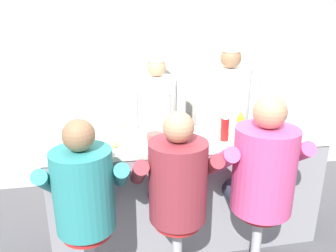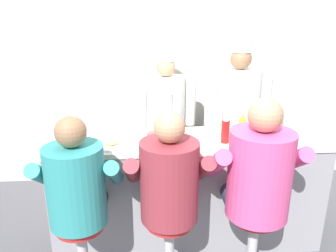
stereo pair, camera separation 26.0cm
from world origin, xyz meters
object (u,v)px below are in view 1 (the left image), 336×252
(cup_stack_steel, at_px, (166,113))
(diner_seated_teal, at_px, (85,194))
(cook_in_whites_far, at_px, (228,111))
(breakfast_plate, at_px, (113,147))
(diner_seated_maroon, at_px, (177,185))
(ketchup_bottle_red, at_px, (225,127))
(cook_in_whites_near, at_px, (157,116))
(mustard_bottle_yellow, at_px, (240,125))
(diner_seated_pink, at_px, (261,172))
(napkin_dispenser_chrome, at_px, (276,131))
(cereal_bowl, at_px, (155,137))
(hot_sauce_bottle_orange, at_px, (276,126))
(water_pitcher_clear, at_px, (212,121))
(coffee_mug_tan, at_px, (182,135))

(cup_stack_steel, bearing_deg, diner_seated_teal, -134.06)
(diner_seated_teal, xyz_separation_m, cook_in_whites_far, (1.42, 1.24, 0.13))
(breakfast_plate, height_order, diner_seated_maroon, diner_seated_maroon)
(ketchup_bottle_red, xyz_separation_m, diner_seated_teal, (-1.08, -0.42, -0.25))
(cup_stack_steel, relative_size, cook_in_whites_near, 0.21)
(mustard_bottle_yellow, relative_size, cook_in_whites_near, 0.14)
(ketchup_bottle_red, distance_m, diner_seated_pink, 0.48)
(napkin_dispenser_chrome, distance_m, diner_seated_pink, 0.52)
(breakfast_plate, bearing_deg, cook_in_whites_near, 64.29)
(breakfast_plate, distance_m, cereal_bowl, 0.37)
(hot_sauce_bottle_orange, xyz_separation_m, cook_in_whites_near, (-0.87, 0.93, -0.14))
(breakfast_plate, bearing_deg, napkin_dispenser_chrome, -0.18)
(mustard_bottle_yellow, bearing_deg, cereal_bowl, 174.04)
(mustard_bottle_yellow, distance_m, cook_in_whites_near, 1.12)
(cup_stack_steel, relative_size, diner_seated_pink, 0.24)
(water_pitcher_clear, xyz_separation_m, cup_stack_steel, (-0.38, 0.10, 0.06))
(ketchup_bottle_red, height_order, cook_in_whites_near, cook_in_whites_near)
(cup_stack_steel, bearing_deg, ketchup_bottle_red, -30.54)
(cook_in_whites_near, bearing_deg, coffee_mug_tan, -86.47)
(breakfast_plate, bearing_deg, diner_seated_pink, -20.95)
(diner_seated_teal, bearing_deg, diner_seated_pink, 0.23)
(diner_seated_pink, bearing_deg, cook_in_whites_near, 110.47)
(mustard_bottle_yellow, bearing_deg, ketchup_bottle_red, -166.69)
(water_pitcher_clear, bearing_deg, diner_seated_maroon, -126.14)
(breakfast_plate, distance_m, cup_stack_steel, 0.56)
(coffee_mug_tan, xyz_separation_m, cup_stack_steel, (-0.09, 0.20, 0.13))
(water_pitcher_clear, xyz_separation_m, breakfast_plate, (-0.83, -0.18, -0.10))
(water_pitcher_clear, distance_m, cereal_bowl, 0.50)
(coffee_mug_tan, bearing_deg, ketchup_bottle_red, -9.50)
(cereal_bowl, xyz_separation_m, cook_in_whites_far, (0.88, 0.71, -0.04))
(cereal_bowl, relative_size, cook_in_whites_near, 0.08)
(napkin_dispenser_chrome, xyz_separation_m, cook_in_whites_far, (-0.10, 0.85, -0.07))
(hot_sauce_bottle_orange, height_order, diner_seated_teal, diner_seated_teal)
(diner_seated_teal, bearing_deg, ketchup_bottle_red, 21.08)
(breakfast_plate, distance_m, cook_in_whites_far, 1.49)
(cook_in_whites_near, bearing_deg, mustard_bottle_yellow, -60.80)
(water_pitcher_clear, bearing_deg, napkin_dispenser_chrome, -20.81)
(coffee_mug_tan, distance_m, diner_seated_pink, 0.68)
(diner_seated_pink, height_order, cook_in_whites_near, cook_in_whites_near)
(cereal_bowl, relative_size, coffee_mug_tan, 0.98)
(napkin_dispenser_chrome, bearing_deg, cereal_bowl, 172.30)
(hot_sauce_bottle_orange, bearing_deg, cook_in_whites_near, 133.21)
(diner_seated_teal, bearing_deg, cook_in_whites_near, 64.14)
(napkin_dispenser_chrome, bearing_deg, diner_seated_maroon, -156.79)
(hot_sauce_bottle_orange, bearing_deg, ketchup_bottle_red, -171.86)
(diner_seated_maroon, bearing_deg, diner_seated_teal, -179.91)
(diner_seated_teal, distance_m, cook_in_whites_near, 1.58)
(mustard_bottle_yellow, relative_size, diner_seated_teal, 0.17)
(hot_sauce_bottle_orange, bearing_deg, coffee_mug_tan, -179.19)
(cereal_bowl, bearing_deg, cup_stack_steel, 52.51)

